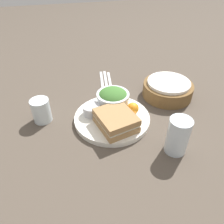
{
  "coord_description": "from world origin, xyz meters",
  "views": [
    {
      "loc": [
        0.59,
        -0.15,
        0.51
      ],
      "look_at": [
        0.0,
        0.0,
        0.04
      ],
      "focal_mm": 35.0,
      "sensor_mm": 36.0,
      "label": 1
    }
  ],
  "objects_px": {
    "spoon": "(110,81)",
    "bread_basket": "(168,89)",
    "water_glass": "(41,110)",
    "sandwich": "(116,120)",
    "knife": "(106,81)",
    "drink_glass": "(178,136)",
    "plate": "(112,118)",
    "dressing_cup": "(92,110)",
    "fork": "(102,81)",
    "salad_bowl": "(113,98)"
  },
  "relations": [
    {
      "from": "spoon",
      "to": "bread_basket",
      "type": "bearing_deg",
      "value": -121.92
    },
    {
      "from": "bread_basket",
      "to": "water_glass",
      "type": "height_order",
      "value": "water_glass"
    },
    {
      "from": "sandwich",
      "to": "knife",
      "type": "xyz_separation_m",
      "value": [
        -0.33,
        0.04,
        -0.04
      ]
    },
    {
      "from": "drink_glass",
      "to": "sandwich",
      "type": "bearing_deg",
      "value": -130.34
    },
    {
      "from": "bread_basket",
      "to": "spoon",
      "type": "relative_size",
      "value": 1.16
    },
    {
      "from": "bread_basket",
      "to": "water_glass",
      "type": "distance_m",
      "value": 0.51
    },
    {
      "from": "plate",
      "to": "sandwich",
      "type": "height_order",
      "value": "sandwich"
    },
    {
      "from": "plate",
      "to": "dressing_cup",
      "type": "xyz_separation_m",
      "value": [
        -0.03,
        -0.07,
        0.03
      ]
    },
    {
      "from": "knife",
      "to": "water_glass",
      "type": "xyz_separation_m",
      "value": [
        0.21,
        -0.28,
        0.04
      ]
    },
    {
      "from": "dressing_cup",
      "to": "drink_glass",
      "type": "xyz_separation_m",
      "value": [
        0.22,
        0.22,
        0.02
      ]
    },
    {
      "from": "bread_basket",
      "to": "dressing_cup",
      "type": "bearing_deg",
      "value": -78.17
    },
    {
      "from": "dressing_cup",
      "to": "spoon",
      "type": "xyz_separation_m",
      "value": [
        -0.24,
        0.13,
        -0.03
      ]
    },
    {
      "from": "fork",
      "to": "spoon",
      "type": "bearing_deg",
      "value": -90.0
    },
    {
      "from": "plate",
      "to": "spoon",
      "type": "distance_m",
      "value": 0.28
    },
    {
      "from": "drink_glass",
      "to": "knife",
      "type": "distance_m",
      "value": 0.48
    },
    {
      "from": "knife",
      "to": "spoon",
      "type": "distance_m",
      "value": 0.02
    },
    {
      "from": "dressing_cup",
      "to": "fork",
      "type": "bearing_deg",
      "value": 160.04
    },
    {
      "from": "salad_bowl",
      "to": "spoon",
      "type": "height_order",
      "value": "salad_bowl"
    },
    {
      "from": "salad_bowl",
      "to": "fork",
      "type": "relative_size",
      "value": 0.63
    },
    {
      "from": "drink_glass",
      "to": "salad_bowl",
      "type": "bearing_deg",
      "value": -151.5
    },
    {
      "from": "sandwich",
      "to": "salad_bowl",
      "type": "bearing_deg",
      "value": 170.17
    },
    {
      "from": "bread_basket",
      "to": "plate",
      "type": "bearing_deg",
      "value": -68.94
    },
    {
      "from": "water_glass",
      "to": "fork",
      "type": "bearing_deg",
      "value": 129.17
    },
    {
      "from": "dressing_cup",
      "to": "drink_glass",
      "type": "height_order",
      "value": "drink_glass"
    },
    {
      "from": "plate",
      "to": "knife",
      "type": "xyz_separation_m",
      "value": [
        -0.28,
        0.04,
        -0.01
      ]
    },
    {
      "from": "salad_bowl",
      "to": "water_glass",
      "type": "xyz_separation_m",
      "value": [
        -0.0,
        -0.26,
        -0.01
      ]
    },
    {
      "from": "dressing_cup",
      "to": "water_glass",
      "type": "distance_m",
      "value": 0.18
    },
    {
      "from": "knife",
      "to": "salad_bowl",
      "type": "bearing_deg",
      "value": -177.36
    },
    {
      "from": "fork",
      "to": "spoon",
      "type": "relative_size",
      "value": 1.11
    },
    {
      "from": "spoon",
      "to": "salad_bowl",
      "type": "bearing_deg",
      "value": 177.88
    },
    {
      "from": "sandwich",
      "to": "spoon",
      "type": "relative_size",
      "value": 0.88
    },
    {
      "from": "fork",
      "to": "knife",
      "type": "xyz_separation_m",
      "value": [
        0.0,
        0.02,
        0.0
      ]
    },
    {
      "from": "plate",
      "to": "drink_glass",
      "type": "height_order",
      "value": "drink_glass"
    },
    {
      "from": "plate",
      "to": "dressing_cup",
      "type": "bearing_deg",
      "value": -115.72
    },
    {
      "from": "drink_glass",
      "to": "knife",
      "type": "relative_size",
      "value": 0.59
    },
    {
      "from": "salad_bowl",
      "to": "knife",
      "type": "relative_size",
      "value": 0.6
    },
    {
      "from": "dressing_cup",
      "to": "spoon",
      "type": "bearing_deg",
      "value": 152.64
    },
    {
      "from": "sandwich",
      "to": "water_glass",
      "type": "bearing_deg",
      "value": -116.21
    },
    {
      "from": "sandwich",
      "to": "water_glass",
      "type": "height_order",
      "value": "water_glass"
    },
    {
      "from": "knife",
      "to": "bread_basket",
      "type": "bearing_deg",
      "value": -120.0
    },
    {
      "from": "dressing_cup",
      "to": "bread_basket",
      "type": "relative_size",
      "value": 0.31
    },
    {
      "from": "bread_basket",
      "to": "fork",
      "type": "relative_size",
      "value": 1.04
    },
    {
      "from": "sandwich",
      "to": "drink_glass",
      "type": "bearing_deg",
      "value": 49.66
    },
    {
      "from": "dressing_cup",
      "to": "bread_basket",
      "type": "xyz_separation_m",
      "value": [
        -0.07,
        0.33,
        -0.0
      ]
    },
    {
      "from": "knife",
      "to": "fork",
      "type": "bearing_deg",
      "value": 90.0
    },
    {
      "from": "sandwich",
      "to": "drink_glass",
      "type": "height_order",
      "value": "drink_glass"
    },
    {
      "from": "plate",
      "to": "dressing_cup",
      "type": "distance_m",
      "value": 0.08
    },
    {
      "from": "bread_basket",
      "to": "fork",
      "type": "distance_m",
      "value": 0.3
    },
    {
      "from": "plate",
      "to": "spoon",
      "type": "height_order",
      "value": "plate"
    },
    {
      "from": "drink_glass",
      "to": "knife",
      "type": "bearing_deg",
      "value": -166.27
    }
  ]
}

